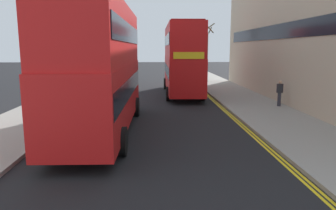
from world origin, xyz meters
name	(u,v)px	position (x,y,z in m)	size (l,w,h in m)	color
sidewalk_right	(279,120)	(6.50, 16.00, 0.07)	(4.00, 80.00, 0.14)	gray
sidewalk_left	(25,123)	(-6.50, 16.00, 0.07)	(4.00, 80.00, 0.14)	gray
kerb_line_outer	(251,132)	(4.40, 14.00, 0.00)	(0.10, 56.00, 0.01)	yellow
kerb_line_inner	(247,132)	(4.24, 14.00, 0.00)	(0.10, 56.00, 0.01)	yellow
double_decker_bus_away	(101,65)	(-2.30, 14.33, 3.03)	(2.94, 10.85, 5.64)	red
double_decker_bus_oncoming	(182,57)	(2.28, 26.18, 3.03)	(2.84, 10.82, 5.64)	red
pedestrian_far	(280,93)	(7.91, 19.68, 0.99)	(0.34, 0.22, 1.62)	#2D2D38
street_tree_near	(206,54)	(5.78, 35.75, 3.15)	(2.18, 1.96, 6.44)	#6B6047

